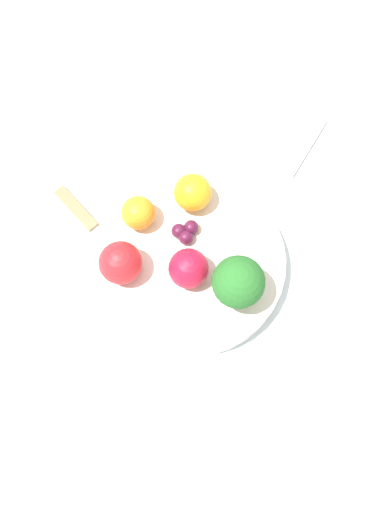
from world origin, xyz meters
TOP-DOWN VIEW (x-y plane):
  - ground_plane at (0.00, 0.00)m, footprint 6.00×6.00m
  - table_surface at (0.00, 0.00)m, footprint 1.20×1.20m
  - bowl at (0.00, 0.00)m, footprint 0.23×0.23m
  - broccoli at (-0.06, 0.03)m, footprint 0.06×0.06m
  - apple_red at (-0.00, 0.02)m, footprint 0.05×0.05m
  - apple_green at (0.08, 0.03)m, footprint 0.05×0.05m
  - orange_front at (0.07, -0.04)m, footprint 0.04×0.04m
  - orange_back at (0.01, -0.08)m, footprint 0.05×0.05m
  - grape_cluster at (0.01, -0.03)m, footprint 0.03×0.03m
  - napkin at (-0.06, -0.23)m, footprint 0.18×0.15m
  - spoon at (0.17, -0.05)m, footprint 0.07×0.06m

SIDE VIEW (x-z plane):
  - ground_plane at x=0.00m, z-range 0.00..0.00m
  - table_surface at x=0.00m, z-range 0.00..0.02m
  - napkin at x=-0.06m, z-range 0.02..0.03m
  - spoon at x=0.17m, z-range 0.02..0.03m
  - bowl at x=0.00m, z-range 0.02..0.05m
  - grape_cluster at x=0.01m, z-range 0.05..0.07m
  - orange_front at x=0.07m, z-range 0.05..0.09m
  - orange_back at x=0.01m, z-range 0.05..0.10m
  - apple_red at x=0.00m, z-range 0.05..0.10m
  - apple_green at x=0.08m, z-range 0.05..0.10m
  - broccoli at x=-0.06m, z-range 0.06..0.13m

